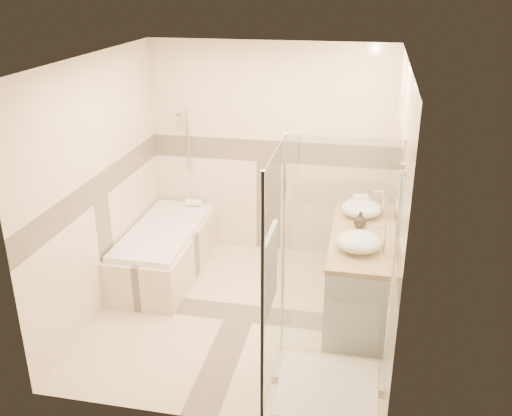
% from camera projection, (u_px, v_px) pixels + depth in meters
% --- Properties ---
extents(room, '(2.82, 3.02, 2.52)m').
position_uv_depth(room, '(246.00, 196.00, 5.26)').
color(room, beige).
rests_on(room, ground).
extents(bathtub, '(0.75, 1.70, 0.56)m').
position_uv_depth(bathtub, '(165.00, 248.00, 6.40)').
color(bathtub, beige).
rests_on(bathtub, ground).
extents(vanity, '(0.58, 1.62, 0.85)m').
position_uv_depth(vanity, '(358.00, 272.00, 5.64)').
color(vanity, silver).
rests_on(vanity, ground).
extents(shower_enclosure, '(0.96, 0.93, 2.04)m').
position_uv_depth(shower_enclosure, '(316.00, 336.00, 4.51)').
color(shower_enclosure, beige).
rests_on(shower_enclosure, ground).
extents(vessel_sink_near, '(0.42, 0.42, 0.17)m').
position_uv_depth(vessel_sink_near, '(361.00, 208.00, 5.85)').
color(vessel_sink_near, white).
rests_on(vessel_sink_near, vanity).
extents(vessel_sink_far, '(0.41, 0.41, 0.16)m').
position_uv_depth(vessel_sink_far, '(358.00, 242.00, 5.12)').
color(vessel_sink_far, white).
rests_on(vessel_sink_far, vanity).
extents(faucet_near, '(0.12, 0.03, 0.30)m').
position_uv_depth(faucet_near, '(383.00, 202.00, 5.78)').
color(faucet_near, silver).
rests_on(faucet_near, vanity).
extents(faucet_far, '(0.11, 0.03, 0.26)m').
position_uv_depth(faucet_far, '(384.00, 237.00, 5.05)').
color(faucet_far, silver).
rests_on(faucet_far, vanity).
extents(amenity_bottle_a, '(0.08, 0.08, 0.15)m').
position_uv_depth(amenity_bottle_a, '(359.00, 231.00, 5.34)').
color(amenity_bottle_a, black).
rests_on(amenity_bottle_a, vanity).
extents(amenity_bottle_b, '(0.17, 0.17, 0.17)m').
position_uv_depth(amenity_bottle_b, '(360.00, 219.00, 5.58)').
color(amenity_bottle_b, black).
rests_on(amenity_bottle_b, vanity).
extents(folded_towels, '(0.22, 0.30, 0.09)m').
position_uv_depth(folded_towels, '(362.00, 202.00, 6.11)').
color(folded_towels, white).
rests_on(folded_towels, vanity).
extents(rolled_towel, '(0.19, 0.09, 0.09)m').
position_uv_depth(rolled_towel, '(193.00, 203.00, 6.87)').
color(rolled_towel, white).
rests_on(rolled_towel, bathtub).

